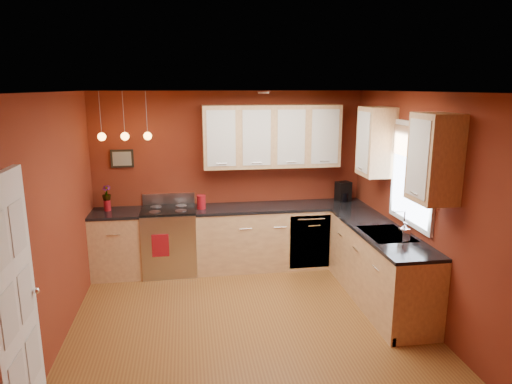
{
  "coord_description": "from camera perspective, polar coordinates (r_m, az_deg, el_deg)",
  "views": [
    {
      "loc": [
        -0.63,
        -4.61,
        2.65
      ],
      "look_at": [
        0.23,
        1.0,
        1.34
      ],
      "focal_mm": 32.0,
      "sensor_mm": 36.0,
      "label": 1
    }
  ],
  "objects": [
    {
      "name": "wall_back",
      "position": [
        6.87,
        -3.26,
        1.63
      ],
      "size": [
        4.0,
        0.02,
        2.6
      ],
      "primitive_type": "cube",
      "color": "maroon",
      "rests_on": "floor"
    },
    {
      "name": "wall_front",
      "position": [
        2.91,
        5.03,
        -14.61
      ],
      "size": [
        4.0,
        0.02,
        2.6
      ],
      "primitive_type": "cube",
      "color": "maroon",
      "rests_on": "floor"
    },
    {
      "name": "counter_right",
      "position": [
        5.83,
        15.38,
        -4.75
      ],
      "size": [
        0.62,
        2.1,
        0.04
      ],
      "primitive_type": "cube",
      "color": "black",
      "rests_on": "base_cabinets_right"
    },
    {
      "name": "pendant_lights",
      "position": [
        6.44,
        -16.07,
        6.77
      ],
      "size": [
        0.71,
        0.11,
        0.66
      ],
      "color": "gray",
      "rests_on": "ceiling"
    },
    {
      "name": "ceiling",
      "position": [
        4.65,
        -0.9,
        12.39
      ],
      "size": [
        4.0,
        4.2,
        0.02
      ],
      "primitive_type": "cube",
      "color": "beige",
      "rests_on": "wall_back"
    },
    {
      "name": "base_cabinets_back_right",
      "position": [
        6.91,
        3.14,
        -5.6
      ],
      "size": [
        2.54,
        0.6,
        0.9
      ],
      "primitive_type": "cube",
      "color": "#E6BA7B",
      "rests_on": "floor"
    },
    {
      "name": "dish_towel",
      "position": [
        6.45,
        -11.86,
        -6.58
      ],
      "size": [
        0.23,
        0.02,
        0.32
      ],
      "primitive_type": "cube",
      "color": "maroon",
      "rests_on": "gas_range"
    },
    {
      "name": "red_canister",
      "position": [
        6.59,
        -6.86,
        -1.25
      ],
      "size": [
        0.13,
        0.13,
        0.2
      ],
      "color": "maroon",
      "rests_on": "counter_back_right"
    },
    {
      "name": "upper_cabinets_back",
      "position": [
        6.68,
        1.98,
        6.97
      ],
      "size": [
        2.0,
        0.35,
        0.9
      ],
      "primitive_type": "cube",
      "color": "#E6BA7B",
      "rests_on": "wall_back"
    },
    {
      "name": "red_vase",
      "position": [
        6.78,
        -18.09,
        -1.59
      ],
      "size": [
        0.1,
        0.1,
        0.15
      ],
      "primitive_type": "cylinder",
      "color": "maroon",
      "rests_on": "counter_back_left"
    },
    {
      "name": "coffee_maker",
      "position": [
        7.11,
        10.86,
        -0.02
      ],
      "size": [
        0.24,
        0.24,
        0.3
      ],
      "rotation": [
        0.0,
        0.0,
        0.26
      ],
      "color": "black",
      "rests_on": "counter_back_right"
    },
    {
      "name": "dishwasher_front",
      "position": [
        6.73,
        6.76,
        -6.2
      ],
      "size": [
        0.6,
        0.02,
        0.8
      ],
      "primitive_type": "cube",
      "color": "#B4B3B8",
      "rests_on": "base_cabinets_back_right"
    },
    {
      "name": "gas_range",
      "position": [
        6.77,
        -10.74,
        -5.93
      ],
      "size": [
        0.76,
        0.64,
        1.11
      ],
      "color": "#B4B3B8",
      "rests_on": "floor"
    },
    {
      "name": "sink",
      "position": [
        5.7,
        16.0,
        -5.23
      ],
      "size": [
        0.5,
        0.7,
        0.33
      ],
      "color": "gray",
      "rests_on": "counter_right"
    },
    {
      "name": "door_left_wall",
      "position": [
        4.0,
        -28.03,
        -12.56
      ],
      "size": [
        0.12,
        0.82,
        2.05
      ],
      "color": "white",
      "rests_on": "floor"
    },
    {
      "name": "base_cabinets_back_left",
      "position": [
        6.85,
        -16.88,
        -6.33
      ],
      "size": [
        0.7,
        0.6,
        0.9
      ],
      "primitive_type": "cube",
      "color": "#E6BA7B",
      "rests_on": "floor"
    },
    {
      "name": "window",
      "position": [
        5.64,
        19.01,
        2.47
      ],
      "size": [
        0.06,
        1.02,
        1.22
      ],
      "color": "white",
      "rests_on": "wall_right"
    },
    {
      "name": "wall_left",
      "position": [
        4.99,
        -24.3,
        -3.88
      ],
      "size": [
        0.02,
        4.2,
        2.6
      ],
      "primitive_type": "cube",
      "color": "maroon",
      "rests_on": "floor"
    },
    {
      "name": "wall_picture",
      "position": [
        6.82,
        -16.38,
        4.03
      ],
      "size": [
        0.32,
        0.03,
        0.26
      ],
      "primitive_type": "cube",
      "color": "black",
      "rests_on": "wall_back"
    },
    {
      "name": "floor",
      "position": [
        5.35,
        -0.8,
        -16.69
      ],
      "size": [
        4.2,
        4.2,
        0.0
      ],
      "primitive_type": "plane",
      "color": "brown",
      "rests_on": "ground"
    },
    {
      "name": "flowers",
      "position": [
        6.75,
        -18.19,
        -0.19
      ],
      "size": [
        0.14,
        0.14,
        0.23
      ],
      "primitive_type": "imported",
      "rotation": [
        0.0,
        0.0,
        -0.13
      ],
      "color": "maroon",
      "rests_on": "red_vase"
    },
    {
      "name": "wall_right",
      "position": [
        5.47,
        20.38,
        -2.11
      ],
      "size": [
        0.02,
        4.2,
        2.6
      ],
      "primitive_type": "cube",
      "color": "maroon",
      "rests_on": "floor"
    },
    {
      "name": "upper_cabinets_right",
      "position": [
        5.55,
        17.72,
        5.14
      ],
      "size": [
        0.35,
        1.95,
        0.9
      ],
      "primitive_type": "cube",
      "color": "#E6BA7B",
      "rests_on": "wall_right"
    },
    {
      "name": "base_cabinets_right",
      "position": [
        5.99,
        15.11,
        -9.04
      ],
      "size": [
        0.6,
        2.1,
        0.9
      ],
      "primitive_type": "cube",
      "color": "#E6BA7B",
      "rests_on": "floor"
    },
    {
      "name": "counter_back_left",
      "position": [
        6.71,
        -17.14,
        -2.54
      ],
      "size": [
        0.7,
        0.62,
        0.04
      ],
      "primitive_type": "cube",
      "color": "black",
      "rests_on": "base_cabinets_back_left"
    },
    {
      "name": "soap_pump",
      "position": [
        5.45,
        18.04,
        -4.73
      ],
      "size": [
        0.11,
        0.11,
        0.22
      ],
      "primitive_type": "imported",
      "rotation": [
        0.0,
        0.0,
        0.1
      ],
      "color": "white",
      "rests_on": "counter_right"
    },
    {
      "name": "counter_back_right",
      "position": [
        6.77,
        3.19,
        -1.83
      ],
      "size": [
        2.54,
        0.62,
        0.04
      ],
      "primitive_type": "cube",
      "color": "black",
      "rests_on": "base_cabinets_back_right"
    }
  ]
}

